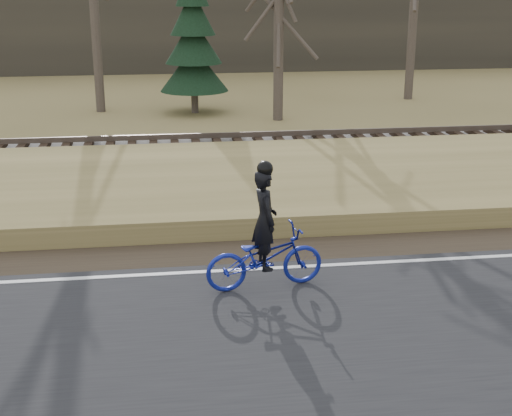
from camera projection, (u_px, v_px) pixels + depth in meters
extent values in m
plane|color=#9A854E|center=(423.00, 268.00, 12.80)|extent=(120.00, 120.00, 0.00)
cube|color=black|center=(484.00, 331.00, 10.43)|extent=(120.00, 6.00, 0.06)
cube|color=silver|center=(419.00, 260.00, 12.97)|extent=(120.00, 0.12, 0.01)
cube|color=#473A2B|center=(401.00, 243.00, 13.92)|extent=(120.00, 1.60, 0.04)
cube|color=#9A854E|center=(360.00, 190.00, 16.69)|extent=(120.00, 5.00, 0.44)
cube|color=slate|center=(324.00, 153.00, 20.27)|extent=(120.00, 3.00, 0.45)
cube|color=black|center=(324.00, 143.00, 20.18)|extent=(120.00, 2.40, 0.14)
cube|color=brown|center=(330.00, 143.00, 19.46)|extent=(120.00, 0.07, 0.15)
cube|color=brown|center=(319.00, 132.00, 20.82)|extent=(120.00, 0.07, 0.15)
cube|color=#383328|center=(238.00, 15.00, 40.16)|extent=(120.00, 4.00, 6.00)
imported|color=navy|center=(265.00, 258.00, 11.71)|extent=(2.05, 0.96, 1.04)
imported|color=black|center=(265.00, 220.00, 11.51)|extent=(0.48, 0.65, 1.66)
sphere|color=black|center=(265.00, 169.00, 11.25)|extent=(0.26, 0.26, 0.26)
cylinder|color=brown|center=(279.00, 20.00, 25.08)|extent=(0.36, 0.36, 7.13)
cylinder|color=brown|center=(195.00, 98.00, 27.39)|extent=(0.28, 0.28, 1.14)
cone|color=black|center=(194.00, 69.00, 27.05)|extent=(2.60, 2.60, 1.66)
cone|color=black|center=(193.00, 41.00, 26.73)|extent=(2.15, 2.15, 1.66)
cone|color=black|center=(192.00, 12.00, 26.41)|extent=(1.70, 1.70, 1.66)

